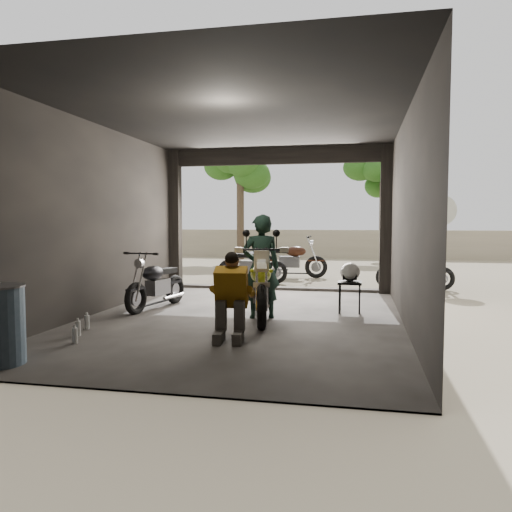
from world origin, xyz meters
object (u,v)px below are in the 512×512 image
at_px(rider, 261,267).
at_px(stool, 350,286).
at_px(mechanic, 230,298).
at_px(sign_post, 440,226).
at_px(main_bike, 261,283).
at_px(outside_bike_b, 291,257).
at_px(helmet, 350,272).
at_px(left_bike, 156,280).
at_px(outside_bike_a, 252,261).
at_px(outside_bike_c, 415,267).

distance_m(rider, stool, 1.63).
xyz_separation_m(rider, stool, (1.39, 0.78, -0.37)).
height_order(mechanic, sign_post, sign_post).
distance_m(main_bike, stool, 1.66).
relative_size(main_bike, stool, 3.28).
bearing_deg(outside_bike_b, helmet, -162.99).
bearing_deg(stool, main_bike, -145.65).
distance_m(left_bike, stool, 3.40).
xyz_separation_m(outside_bike_b, sign_post, (3.72, -1.25, 0.88)).
relative_size(mechanic, sign_post, 0.51).
xyz_separation_m(outside_bike_a, stool, (2.52, -3.80, -0.08)).
bearing_deg(left_bike, main_bike, -7.05).
distance_m(left_bike, mechanic, 2.76).
xyz_separation_m(main_bike, sign_post, (3.39, 4.83, 0.86)).
bearing_deg(stool, outside_bike_b, 108.15).
xyz_separation_m(stool, helmet, (-0.00, 0.05, 0.23)).
relative_size(main_bike, left_bike, 1.16).
bearing_deg(rider, sign_post, -145.32).
distance_m(outside_bike_a, outside_bike_c, 3.96).
bearing_deg(outside_bike_c, mechanic, 156.76).
relative_size(left_bike, helmet, 4.44).
bearing_deg(outside_bike_b, left_bike, 161.29).
height_order(left_bike, outside_bike_a, outside_bike_a).
height_order(rider, helmet, rider).
bearing_deg(outside_bike_c, stool, 161.24).
distance_m(outside_bike_b, mechanic, 7.44).
bearing_deg(outside_bike_b, sign_post, -109.89).
relative_size(stool, sign_post, 0.25).
height_order(main_bike, helmet, main_bike).
bearing_deg(main_bike, mechanic, -108.26).
distance_m(outside_bike_a, stool, 4.56).
bearing_deg(stool, outside_bike_a, 123.56).
bearing_deg(helmet, left_bike, -149.78).
relative_size(left_bike, sign_post, 0.71).
bearing_deg(outside_bike_c, left_bike, 131.10).
relative_size(main_bike, outside_bike_a, 1.11).
bearing_deg(outside_bike_b, outside_bike_c, -121.75).
relative_size(left_bike, rider, 0.92).
height_order(outside_bike_a, mechanic, mechanic).
distance_m(outside_bike_c, helmet, 3.58).
bearing_deg(helmet, outside_bike_b, 133.06).
xyz_separation_m(outside_bike_c, helmet, (-1.41, -3.28, 0.19)).
bearing_deg(left_bike, outside_bike_a, 88.86).
xyz_separation_m(outside_bike_c, stool, (-1.41, -3.33, -0.04)).
bearing_deg(sign_post, outside_bike_a, 177.17).
distance_m(stool, sign_post, 4.51).
bearing_deg(outside_bike_b, stool, -163.16).
xyz_separation_m(outside_bike_a, outside_bike_c, (3.93, -0.47, -0.04)).
bearing_deg(mechanic, rider, 78.52).
distance_m(outside_bike_b, helmet, 5.38).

